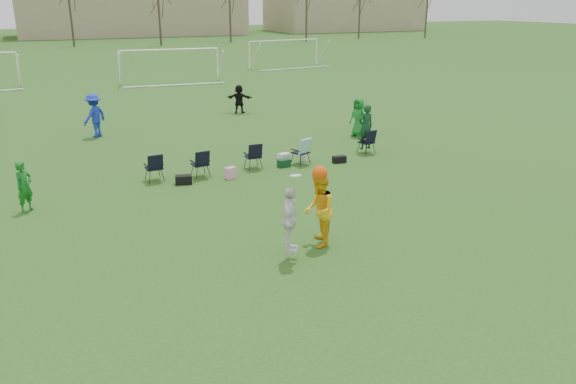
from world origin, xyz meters
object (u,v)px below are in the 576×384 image
goal_mid (169,56)px  goal_right (284,46)px  fielder_blue (94,115)px  fielder_black (239,99)px  fielder_green_far (358,117)px  center_contest (310,212)px  fielder_green_near (24,187)px

goal_mid → goal_right: bearing=30.6°
fielder_blue → fielder_black: (7.80, 2.73, -0.20)m
fielder_green_far → center_contest: size_ratio=0.82×
center_contest → goal_mid: (3.67, 31.33, 0.93)m
fielder_green_near → fielder_black: bearing=3.3°
goal_mid → goal_right: 13.42m
fielder_blue → goal_right: bearing=-173.1°
goal_mid → fielder_black: bearing=-83.2°
fielder_blue → center_contest: bearing=60.5°
fielder_blue → fielder_green_far: 11.86m
fielder_blue → goal_mid: 17.97m
fielder_green_far → goal_mid: size_ratio=0.23×
goal_right → fielder_green_near: bearing=-132.9°
fielder_blue → fielder_green_far: (10.89, -4.69, -0.11)m
fielder_green_far → fielder_black: bearing=-175.6°
goal_mid → goal_right: size_ratio=1.01×
goal_mid → goal_right: same height
fielder_black → fielder_blue: bearing=50.7°
fielder_blue → goal_mid: bearing=-156.1°
fielder_green_far → fielder_blue: bearing=-131.5°
fielder_green_far → goal_right: 28.40m
fielder_green_near → center_contest: size_ratio=0.72×
goal_mid → fielder_green_far: bearing=-76.0°
center_contest → goal_mid: 31.56m
fielder_black → goal_mid: bearing=-55.8°
fielder_green_near → fielder_green_far: 14.48m
fielder_black → center_contest: size_ratio=0.73×
goal_mid → fielder_green_near: bearing=-107.4°
center_contest → fielder_green_near: bearing=137.9°
goal_right → goal_mid: bearing=-161.4°
center_contest → goal_right: size_ratio=0.29×
center_contest → fielder_black: bearing=76.1°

